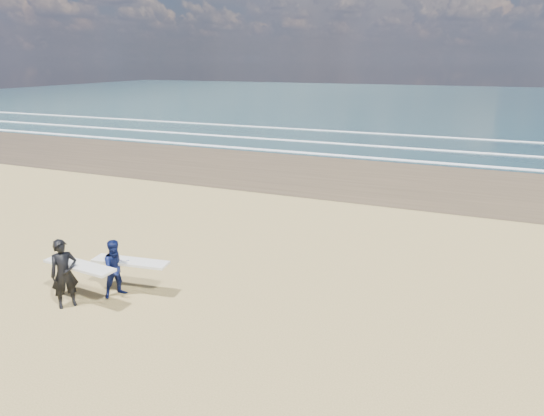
% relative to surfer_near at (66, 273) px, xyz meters
% --- Properties ---
extents(surfer_near, '(2.24, 1.12, 1.88)m').
position_rel_surfer_near_xyz_m(surfer_near, '(0.00, 0.00, 0.00)').
color(surfer_near, black).
rests_on(surfer_near, ground).
extents(surfer_far, '(2.25, 1.26, 1.64)m').
position_rel_surfer_near_xyz_m(surfer_far, '(0.85, 1.01, -0.13)').
color(surfer_far, '#0B133F').
rests_on(surfer_far, ground).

